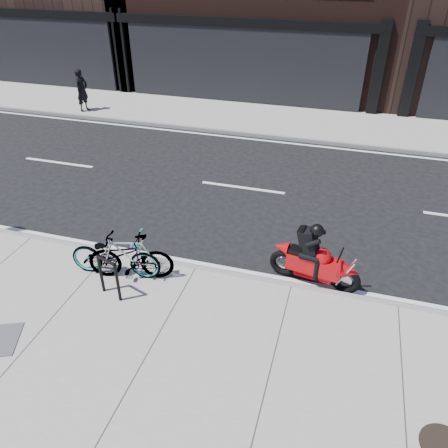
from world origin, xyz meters
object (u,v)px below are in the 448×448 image
(bicycle_rear, at_px, (130,256))
(motorcycle, at_px, (319,261))
(pedestrian, at_px, (82,90))
(bicycle_front, at_px, (115,255))
(manhole_cover, at_px, (445,446))
(bike_rack, at_px, (109,275))

(bicycle_rear, bearing_deg, motorcycle, 91.49)
(bicycle_rear, xyz_separation_m, pedestrian, (-6.65, 9.10, 0.31))
(bicycle_front, height_order, bicycle_rear, bicycle_rear)
(bicycle_rear, relative_size, motorcycle, 0.91)
(bicycle_front, bearing_deg, manhole_cover, -116.02)
(bicycle_rear, distance_m, pedestrian, 11.28)
(bicycle_rear, bearing_deg, manhole_cover, 55.87)
(motorcycle, xyz_separation_m, manhole_cover, (2.03, -3.04, -0.43))
(motorcycle, bearing_deg, pedestrian, 151.22)
(bike_rack, bearing_deg, motorcycle, 23.39)
(bike_rack, bearing_deg, bicycle_front, 107.56)
(bicycle_rear, xyz_separation_m, manhole_cover, (5.60, -2.06, -0.50))
(motorcycle, bearing_deg, bicycle_rear, -154.90)
(motorcycle, height_order, pedestrian, pedestrian)
(bicycle_front, distance_m, pedestrian, 11.08)
(bike_rack, relative_size, manhole_cover, 1.30)
(bicycle_front, relative_size, motorcycle, 0.99)
(bike_rack, relative_size, pedestrian, 0.52)
(motorcycle, bearing_deg, bike_rack, -146.96)
(pedestrian, height_order, manhole_cover, pedestrian)
(bicycle_rear, height_order, motorcycle, motorcycle)
(bicycle_front, distance_m, motorcycle, 4.03)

